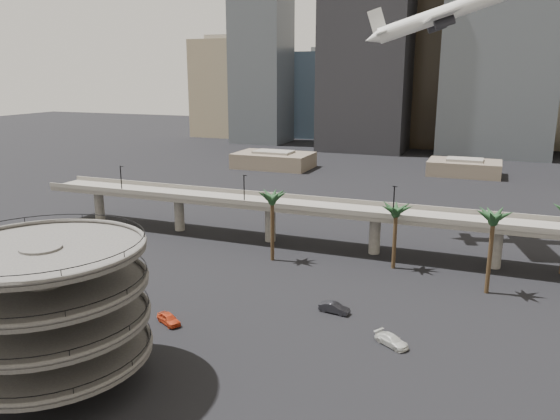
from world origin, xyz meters
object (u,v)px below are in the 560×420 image
at_px(overpass, 321,212).
at_px(parking_ramp, 47,303).
at_px(airborne_jet, 440,16).
at_px(car_b, 334,308).
at_px(car_a, 169,319).
at_px(car_c, 392,340).

bearing_deg(overpass, parking_ramp, -102.43).
bearing_deg(overpass, airborne_jet, 41.46).
distance_m(overpass, car_b, 32.05).
bearing_deg(airborne_jet, car_a, -129.99).
relative_size(airborne_jet, car_a, 6.72).
xyz_separation_m(overpass, airborne_jet, (18.70, 16.52, 37.92)).
relative_size(parking_ramp, airborne_jet, 0.74).
distance_m(airborne_jet, car_c, 68.99).
height_order(overpass, car_a, overpass).
height_order(airborne_jet, car_a, airborne_jet).
bearing_deg(overpass, car_c, -59.80).
relative_size(car_a, car_c, 0.92).
bearing_deg(car_a, airborne_jet, 2.77).
height_order(car_a, car_b, car_a).
distance_m(parking_ramp, car_a, 20.20).
distance_m(parking_ramp, overpass, 60.46).
xyz_separation_m(airborne_jet, car_b, (-7.35, -45.76, -44.51)).
height_order(parking_ramp, car_c, parking_ramp).
relative_size(airborne_jet, car_b, 6.52).
xyz_separation_m(parking_ramp, car_a, (3.71, 17.66, -9.08)).
distance_m(overpass, car_a, 42.88).
relative_size(airborne_jet, car_c, 6.15).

